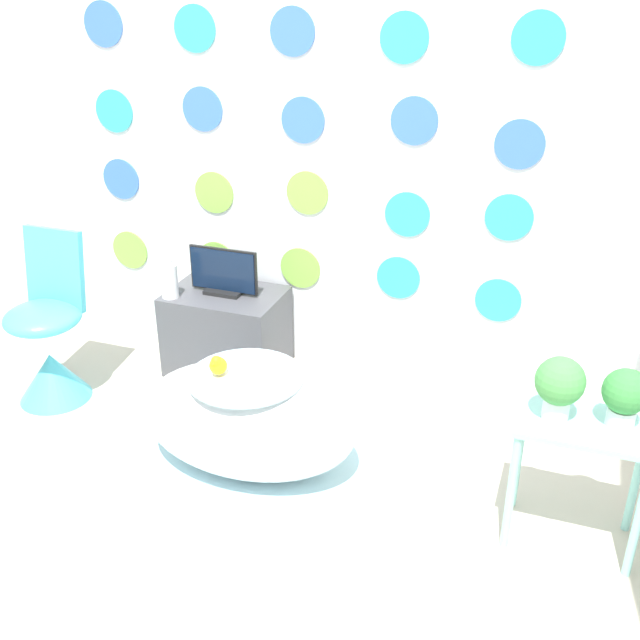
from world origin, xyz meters
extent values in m
plane|color=#BCB29E|center=(0.00, 0.00, 0.00)|extent=(12.00, 12.00, 0.00)
cube|color=white|center=(0.00, 1.72, 1.30)|extent=(4.75, 0.04, 2.60)
cylinder|color=#8CCC4C|center=(-1.07, 1.69, 0.52)|extent=(0.22, 0.01, 0.22)
cylinder|color=#8CCC4C|center=(-0.51, 1.69, 0.52)|extent=(0.22, 0.01, 0.22)
cylinder|color=#8CCC4C|center=(-0.01, 1.69, 0.55)|extent=(0.22, 0.01, 0.22)
cylinder|color=#33B2BF|center=(0.52, 1.69, 0.57)|extent=(0.22, 0.01, 0.22)
cylinder|color=#33B2BF|center=(1.03, 1.69, 0.52)|extent=(0.22, 0.01, 0.22)
cylinder|color=#3F72CC|center=(-1.07, 1.69, 0.93)|extent=(0.22, 0.01, 0.22)
cylinder|color=#8CCC4C|center=(-0.50, 1.69, 0.91)|extent=(0.22, 0.01, 0.22)
cylinder|color=#8CCC4C|center=(0.03, 1.69, 0.96)|extent=(0.22, 0.01, 0.22)
cylinder|color=#33B2BF|center=(0.55, 1.69, 0.91)|extent=(0.22, 0.01, 0.22)
cylinder|color=#33B2BF|center=(1.04, 1.69, 0.95)|extent=(0.22, 0.01, 0.22)
cylinder|color=#33B2BF|center=(-1.06, 1.69, 1.30)|extent=(0.22, 0.01, 0.22)
cylinder|color=#3F72CC|center=(-0.54, 1.69, 1.35)|extent=(0.22, 0.01, 0.22)
cylinder|color=#3F72CC|center=(0.01, 1.69, 1.33)|extent=(0.22, 0.01, 0.22)
cylinder|color=#3F72CC|center=(0.56, 1.69, 1.36)|extent=(0.22, 0.01, 0.22)
cylinder|color=#3F72CC|center=(1.05, 1.69, 1.29)|extent=(0.22, 0.01, 0.22)
cylinder|color=#3F72CC|center=(-1.07, 1.69, 1.73)|extent=(0.22, 0.01, 0.22)
cylinder|color=#33B2BF|center=(-0.55, 1.69, 1.73)|extent=(0.22, 0.01, 0.22)
cylinder|color=#3F72CC|center=(-0.04, 1.69, 1.73)|extent=(0.22, 0.01, 0.22)
cylinder|color=#33B2BF|center=(0.50, 1.69, 1.72)|extent=(0.22, 0.01, 0.22)
cylinder|color=#33B2BF|center=(1.07, 1.69, 1.73)|extent=(0.22, 0.01, 0.22)
cube|color=silver|center=(0.08, 0.65, 0.00)|extent=(1.09, 0.98, 0.01)
ellipsoid|color=white|center=(0.12, 0.71, 0.23)|extent=(0.98, 0.61, 0.46)
cylinder|color=#B2DBEA|center=(0.12, 0.71, 0.44)|extent=(0.50, 0.50, 0.01)
sphere|color=yellow|center=(0.01, 0.67, 0.50)|extent=(0.08, 0.08, 0.08)
sphere|color=yellow|center=(0.01, 0.66, 0.53)|extent=(0.05, 0.05, 0.05)
cone|color=orange|center=(0.01, 0.63, 0.53)|extent=(0.02, 0.02, 0.02)
cone|color=#4CC6DB|center=(-1.05, 0.88, 0.12)|extent=(0.36, 0.36, 0.25)
ellipsoid|color=#4CC6DB|center=(-1.05, 0.88, 0.45)|extent=(0.38, 0.38, 0.13)
cube|color=#4CC6DB|center=(-1.05, 1.02, 0.66)|extent=(0.32, 0.09, 0.41)
cube|color=#4C4C51|center=(-0.35, 1.46, 0.23)|extent=(0.60, 0.42, 0.45)
cube|color=white|center=(-0.35, 1.25, 0.31)|extent=(0.51, 0.01, 0.13)
cube|color=black|center=(-0.35, 1.46, 0.46)|extent=(0.20, 0.12, 0.02)
cube|color=black|center=(-0.35, 1.46, 0.58)|extent=(0.38, 0.01, 0.24)
cube|color=#0F1E38|center=(-0.35, 1.45, 0.58)|extent=(0.36, 0.01, 0.22)
cylinder|color=white|center=(-0.59, 1.32, 0.54)|extent=(0.09, 0.09, 0.18)
cylinder|color=white|center=(-0.59, 1.32, 0.64)|extent=(0.05, 0.05, 0.03)
cube|color=#99E0D8|center=(1.48, 0.69, 0.52)|extent=(0.49, 0.31, 0.02)
cylinder|color=#99E0D8|center=(1.26, 0.56, 0.25)|extent=(0.03, 0.03, 0.51)
cylinder|color=#99E0D8|center=(1.70, 0.56, 0.25)|extent=(0.03, 0.03, 0.51)
cylinder|color=#99E0D8|center=(1.26, 0.82, 0.25)|extent=(0.03, 0.03, 0.51)
cylinder|color=#99E0D8|center=(1.70, 0.82, 0.25)|extent=(0.03, 0.03, 0.51)
cylinder|color=white|center=(1.37, 0.68, 0.57)|extent=(0.09, 0.09, 0.08)
sphere|color=#4C9E4C|center=(1.37, 0.68, 0.69)|extent=(0.18, 0.18, 0.18)
cylinder|color=white|center=(1.59, 0.71, 0.57)|extent=(0.10, 0.10, 0.07)
sphere|color=#3D8E42|center=(1.59, 0.71, 0.67)|extent=(0.16, 0.16, 0.16)
camera|label=1|loc=(1.34, -1.75, 2.04)|focal=42.00mm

